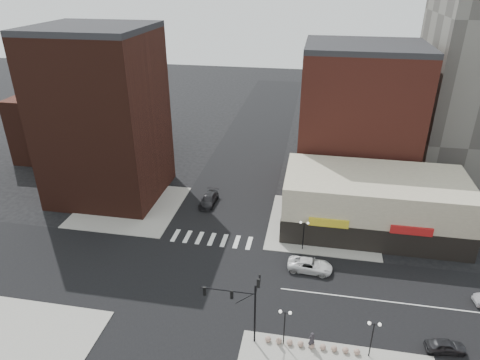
# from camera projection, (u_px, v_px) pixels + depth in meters

# --- Properties ---
(ground) EXTENTS (240.00, 240.00, 0.00)m
(ground) POSITION_uv_depth(u_px,v_px,m) (196.00, 278.00, 50.21)
(ground) COLOR black
(ground) RESTS_ON ground
(road_ew) EXTENTS (200.00, 14.00, 0.02)m
(road_ew) POSITION_uv_depth(u_px,v_px,m) (196.00, 278.00, 50.20)
(road_ew) COLOR black
(road_ew) RESTS_ON ground
(road_ns) EXTENTS (14.00, 200.00, 0.02)m
(road_ns) POSITION_uv_depth(u_px,v_px,m) (196.00, 278.00, 50.20)
(road_ns) COLOR black
(road_ns) RESTS_ON ground
(sidewalk_nw) EXTENTS (15.00, 15.00, 0.12)m
(sidewalk_nw) POSITION_uv_depth(u_px,v_px,m) (130.00, 206.00, 65.31)
(sidewalk_nw) COLOR gray
(sidewalk_nw) RESTS_ON ground
(sidewalk_ne) EXTENTS (15.00, 15.00, 0.12)m
(sidewalk_ne) POSITION_uv_depth(u_px,v_px,m) (322.00, 225.00, 60.62)
(sidewalk_ne) COLOR gray
(sidewalk_ne) RESTS_ON ground
(sidewalk_sw) EXTENTS (15.00, 15.00, 0.12)m
(sidewalk_sw) POSITION_uv_depth(u_px,v_px,m) (3.00, 359.00, 39.74)
(sidewalk_sw) COLOR gray
(sidewalk_sw) RESTS_ON ground
(building_nw) EXTENTS (16.00, 15.00, 25.00)m
(building_nw) POSITION_uv_depth(u_px,v_px,m) (103.00, 119.00, 64.05)
(building_nw) COLOR #351811
(building_nw) RESTS_ON ground
(building_nw_low) EXTENTS (20.00, 18.00, 12.00)m
(building_nw_low) POSITION_uv_depth(u_px,v_px,m) (83.00, 122.00, 82.70)
(building_nw_low) COLOR #351811
(building_nw_low) RESTS_ON ground
(building_ne_midrise) EXTENTS (18.00, 15.00, 22.00)m
(building_ne_midrise) POSITION_uv_depth(u_px,v_px,m) (358.00, 120.00, 68.26)
(building_ne_midrise) COLOR maroon
(building_ne_midrise) RESTS_ON ground
(building_ne_row) EXTENTS (24.20, 12.20, 8.00)m
(building_ne_row) POSITION_uv_depth(u_px,v_px,m) (372.00, 207.00, 58.57)
(building_ne_row) COLOR beige
(building_ne_row) RESTS_ON ground
(traffic_signal) EXTENTS (5.59, 3.09, 7.77)m
(traffic_signal) POSITION_uv_depth(u_px,v_px,m) (246.00, 299.00, 39.93)
(traffic_signal) COLOR black
(traffic_signal) RESTS_ON ground
(street_lamp_se_a) EXTENTS (1.22, 0.32, 4.16)m
(street_lamp_se_a) POSITION_uv_depth(u_px,v_px,m) (285.00, 319.00, 39.91)
(street_lamp_se_a) COLOR black
(street_lamp_se_a) RESTS_ON sidewalk_se
(street_lamp_se_b) EXTENTS (1.22, 0.32, 4.16)m
(street_lamp_se_b) POSITION_uv_depth(u_px,v_px,m) (373.00, 331.00, 38.62)
(street_lamp_se_b) COLOR black
(street_lamp_se_b) RESTS_ON sidewalk_se
(street_lamp_ne) EXTENTS (1.22, 0.32, 4.16)m
(street_lamp_ne) POSITION_uv_depth(u_px,v_px,m) (304.00, 228.00, 53.86)
(street_lamp_ne) COLOR black
(street_lamp_ne) RESTS_ON sidewalk_ne
(bollard_row) EXTENTS (8.98, 0.58, 0.58)m
(bollard_row) POSITION_uv_depth(u_px,v_px,m) (312.00, 345.00, 40.75)
(bollard_row) COLOR gray
(bollard_row) RESTS_ON sidewalk_se
(white_suv) EXTENTS (5.46, 2.77, 1.48)m
(white_suv) POSITION_uv_depth(u_px,v_px,m) (310.00, 265.00, 51.23)
(white_suv) COLOR silver
(white_suv) RESTS_ON ground
(dark_sedan_east) EXTENTS (3.88, 1.96, 1.27)m
(dark_sedan_east) POSITION_uv_depth(u_px,v_px,m) (446.00, 346.00, 40.40)
(dark_sedan_east) COLOR black
(dark_sedan_east) RESTS_ON ground
(dark_sedan_north) EXTENTS (2.34, 5.35, 1.53)m
(dark_sedan_north) POSITION_uv_depth(u_px,v_px,m) (209.00, 199.00, 65.80)
(dark_sedan_north) COLOR black
(dark_sedan_north) RESTS_ON ground
(pedestrian) EXTENTS (0.82, 0.70, 1.91)m
(pedestrian) POSITION_uv_depth(u_px,v_px,m) (311.00, 340.00, 40.47)
(pedestrian) COLOR #2B272D
(pedestrian) RESTS_ON sidewalk_se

